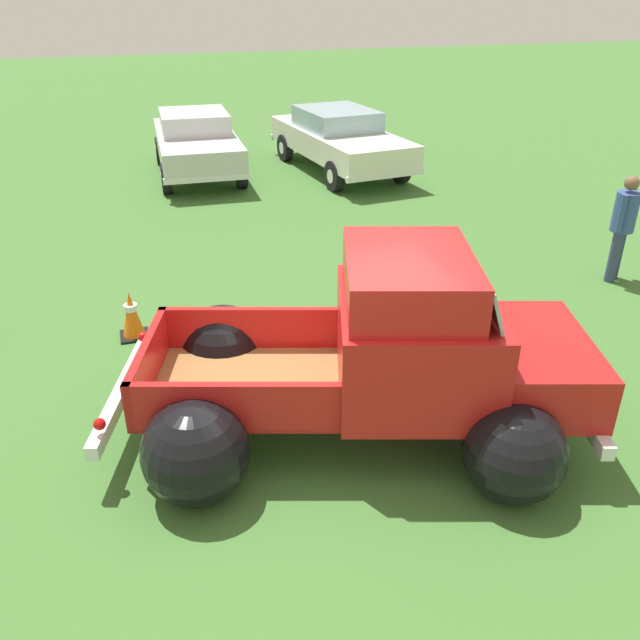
{
  "coord_description": "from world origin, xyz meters",
  "views": [
    {
      "loc": [
        -1.83,
        -5.13,
        4.1
      ],
      "look_at": [
        0.0,
        0.9,
        0.81
      ],
      "focal_mm": 36.58,
      "sensor_mm": 36.0,
      "label": 1
    }
  ],
  "objects_px": {
    "show_car_0": "(196,141)",
    "show_car_1": "(339,138)",
    "lane_cone_0": "(132,315)",
    "vintage_pickup_truck": "(386,366)",
    "spectator_0": "(623,222)"
  },
  "relations": [
    {
      "from": "show_car_1",
      "to": "lane_cone_0",
      "type": "bearing_deg",
      "value": -42.81
    },
    {
      "from": "show_car_0",
      "to": "show_car_1",
      "type": "relative_size",
      "value": 0.88
    },
    {
      "from": "vintage_pickup_truck",
      "to": "show_car_1",
      "type": "xyz_separation_m",
      "value": [
        2.81,
        9.89,
        0.03
      ]
    },
    {
      "from": "show_car_0",
      "to": "vintage_pickup_truck",
      "type": "bearing_deg",
      "value": 4.55
    },
    {
      "from": "show_car_1",
      "to": "spectator_0",
      "type": "bearing_deg",
      "value": 8.02
    },
    {
      "from": "vintage_pickup_truck",
      "to": "show_car_1",
      "type": "distance_m",
      "value": 10.28
    },
    {
      "from": "show_car_1",
      "to": "vintage_pickup_truck",
      "type": "bearing_deg",
      "value": -22.76
    },
    {
      "from": "show_car_1",
      "to": "spectator_0",
      "type": "xyz_separation_m",
      "value": [
        1.97,
        -7.39,
        0.13
      ]
    },
    {
      "from": "show_car_1",
      "to": "lane_cone_0",
      "type": "height_order",
      "value": "show_car_1"
    },
    {
      "from": "show_car_0",
      "to": "spectator_0",
      "type": "height_order",
      "value": "spectator_0"
    },
    {
      "from": "vintage_pickup_truck",
      "to": "spectator_0",
      "type": "relative_size",
      "value": 3.07
    },
    {
      "from": "show_car_0",
      "to": "spectator_0",
      "type": "bearing_deg",
      "value": 35.21
    },
    {
      "from": "lane_cone_0",
      "to": "spectator_0",
      "type": "bearing_deg",
      "value": -2.07
    },
    {
      "from": "spectator_0",
      "to": "vintage_pickup_truck",
      "type": "bearing_deg",
      "value": 82.61
    },
    {
      "from": "show_car_0",
      "to": "show_car_1",
      "type": "bearing_deg",
      "value": 81.17
    }
  ]
}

